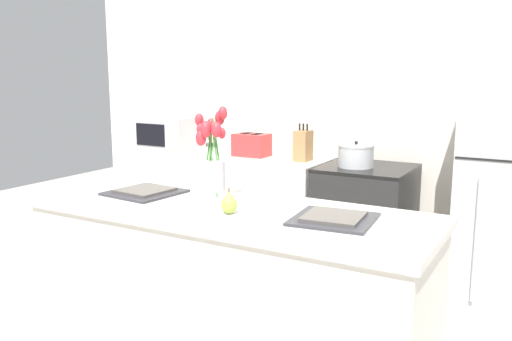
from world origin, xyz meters
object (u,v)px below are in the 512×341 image
object	(u,v)px
pear_figurine	(229,204)
knife_block	(303,146)
plate_setting_left	(145,192)
microwave	(169,133)
stove_range	(365,229)
toaster	(252,145)
flower_vase	(211,170)
cooking_pot	(356,156)
plate_setting_right	(334,218)

from	to	relation	value
pear_figurine	knife_block	world-z (taller)	knife_block
plate_setting_left	microwave	distance (m)	1.93
stove_range	toaster	xyz separation A→B (m)	(-0.91, 0.01, 0.53)
stove_range	flower_vase	bearing A→B (deg)	-95.55
flower_vase	cooking_pot	bearing A→B (deg)	86.49
stove_range	cooking_pot	bearing A→B (deg)	-138.41
knife_block	toaster	bearing A→B (deg)	177.87
plate_setting_right	stove_range	bearing A→B (deg)	103.63
stove_range	plate_setting_left	xyz separation A→B (m)	(-0.58, -1.58, 0.51)
flower_vase	plate_setting_right	distance (m)	0.57
cooking_pot	microwave	xyz separation A→B (m)	(-1.63, 0.05, 0.06)
toaster	stove_range	bearing A→B (deg)	-0.83
plate_setting_left	microwave	world-z (taller)	microwave
plate_setting_right	microwave	distance (m)	2.61
toaster	pear_figurine	bearing A→B (deg)	-62.67
cooking_pot	microwave	size ratio (longest dim) A/B	0.51
stove_range	plate_setting_right	xyz separation A→B (m)	(0.38, -1.58, 0.51)
flower_vase	microwave	world-z (taller)	flower_vase
stove_range	plate_setting_left	bearing A→B (deg)	-110.26
plate_setting_right	cooking_pot	distance (m)	1.59
pear_figurine	plate_setting_right	size ratio (longest dim) A/B	0.32
pear_figurine	stove_range	bearing A→B (deg)	88.95
cooking_pot	flower_vase	bearing A→B (deg)	-93.51
flower_vase	plate_setting_right	bearing A→B (deg)	5.53
plate_setting_right	knife_block	bearing A→B (deg)	118.59
pear_figurine	knife_block	bearing A→B (deg)	104.75
toaster	plate_setting_left	bearing A→B (deg)	-78.28
plate_setting_left	stove_range	bearing A→B (deg)	69.74
flower_vase	plate_setting_left	distance (m)	0.45
toaster	knife_block	bearing A→B (deg)	-2.13
pear_figurine	toaster	xyz separation A→B (m)	(-0.88, 1.71, -0.02)
plate_setting_right	toaster	bearing A→B (deg)	129.14
stove_range	cooking_pot	world-z (taller)	cooking_pot
stove_range	microwave	size ratio (longest dim) A/B	1.83
flower_vase	microwave	xyz separation A→B (m)	(-1.54, 1.63, -0.09)
plate_setting_right	cooking_pot	size ratio (longest dim) A/B	1.37
stove_range	microwave	distance (m)	1.79
flower_vase	plate_setting_left	size ratio (longest dim) A/B	1.29
microwave	toaster	bearing A→B (deg)	1.02
plate_setting_right	flower_vase	bearing A→B (deg)	-174.47
knife_block	cooking_pot	bearing A→B (deg)	-7.14
stove_range	pear_figurine	bearing A→B (deg)	-91.05
stove_range	flower_vase	distance (m)	1.77
flower_vase	cooking_pot	size ratio (longest dim) A/B	1.77
toaster	cooking_pot	bearing A→B (deg)	-4.57
toaster	knife_block	world-z (taller)	knife_block
stove_range	knife_block	xyz separation A→B (m)	(-0.48, -0.00, 0.55)
pear_figurine	plate_setting_right	xyz separation A→B (m)	(0.41, 0.11, -0.03)
plate_setting_right	knife_block	xyz separation A→B (m)	(-0.86, 1.58, 0.04)
plate_setting_right	microwave	xyz separation A→B (m)	(-2.08, 1.58, 0.07)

